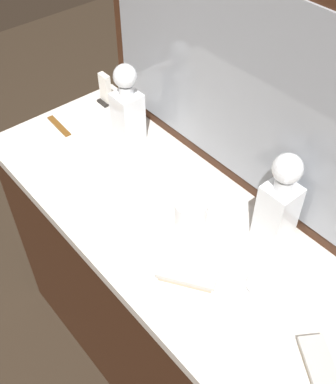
{
  "coord_description": "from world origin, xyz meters",
  "views": [
    {
      "loc": [
        0.66,
        -0.56,
        1.83
      ],
      "look_at": [
        0.0,
        0.0,
        0.95
      ],
      "focal_mm": 44.18,
      "sensor_mm": 36.0,
      "label": 1
    }
  ],
  "objects_px": {
    "napkin_holder": "(106,91)",
    "crystal_decanter_right": "(278,206)",
    "crystal_decanter_far_left": "(128,111)",
    "silver_brush_right": "(187,274)",
    "crystal_tumbler_far_right": "(191,215)",
    "porcelain_dish": "(261,286)",
    "silver_brush_front": "(322,373)",
    "tortoiseshell_comb": "(59,126)"
  },
  "relations": [
    {
      "from": "crystal_decanter_right",
      "to": "silver_brush_front",
      "type": "distance_m",
      "value": 0.39
    },
    {
      "from": "crystal_decanter_right",
      "to": "napkin_holder",
      "type": "xyz_separation_m",
      "value": [
        -0.77,
        0.01,
        -0.06
      ]
    },
    {
      "from": "crystal_decanter_right",
      "to": "napkin_holder",
      "type": "distance_m",
      "value": 0.77
    },
    {
      "from": "crystal_decanter_right",
      "to": "tortoiseshell_comb",
      "type": "bearing_deg",
      "value": -166.15
    },
    {
      "from": "crystal_decanter_right",
      "to": "porcelain_dish",
      "type": "xyz_separation_m",
      "value": [
        0.09,
        -0.14,
        -0.1
      ]
    },
    {
      "from": "crystal_decanter_far_left",
      "to": "crystal_tumbler_far_right",
      "type": "height_order",
      "value": "crystal_decanter_far_left"
    },
    {
      "from": "silver_brush_front",
      "to": "tortoiseshell_comb",
      "type": "bearing_deg",
      "value": 178.72
    },
    {
      "from": "crystal_decanter_right",
      "to": "crystal_tumbler_far_right",
      "type": "height_order",
      "value": "crystal_decanter_right"
    },
    {
      "from": "silver_brush_front",
      "to": "crystal_tumbler_far_right",
      "type": "bearing_deg",
      "value": 171.6
    },
    {
      "from": "crystal_tumbler_far_right",
      "to": "porcelain_dish",
      "type": "height_order",
      "value": "crystal_tumbler_far_right"
    },
    {
      "from": "napkin_holder",
      "to": "crystal_decanter_right",
      "type": "bearing_deg",
      "value": -1.06
    },
    {
      "from": "porcelain_dish",
      "to": "napkin_holder",
      "type": "bearing_deg",
      "value": 169.6
    },
    {
      "from": "crystal_decanter_right",
      "to": "silver_brush_front",
      "type": "bearing_deg",
      "value": -33.74
    },
    {
      "from": "crystal_decanter_far_left",
      "to": "napkin_holder",
      "type": "xyz_separation_m",
      "value": [
        -0.21,
        0.06,
        -0.06
      ]
    },
    {
      "from": "crystal_tumbler_far_right",
      "to": "crystal_decanter_far_left",
      "type": "bearing_deg",
      "value": 166.32
    },
    {
      "from": "crystal_decanter_right",
      "to": "tortoiseshell_comb",
      "type": "height_order",
      "value": "crystal_decanter_right"
    },
    {
      "from": "crystal_decanter_right",
      "to": "crystal_tumbler_far_right",
      "type": "bearing_deg",
      "value": -139.29
    },
    {
      "from": "porcelain_dish",
      "to": "tortoiseshell_comb",
      "type": "relative_size",
      "value": 0.55
    },
    {
      "from": "crystal_decanter_right",
      "to": "silver_brush_right",
      "type": "distance_m",
      "value": 0.28
    },
    {
      "from": "crystal_decanter_far_left",
      "to": "tortoiseshell_comb",
      "type": "bearing_deg",
      "value": -143.68
    },
    {
      "from": "tortoiseshell_comb",
      "to": "napkin_holder",
      "type": "bearing_deg",
      "value": 93.7
    },
    {
      "from": "crystal_decanter_far_left",
      "to": "silver_brush_front",
      "type": "xyz_separation_m",
      "value": [
        0.88,
        -0.17,
        -0.09
      ]
    },
    {
      "from": "silver_brush_front",
      "to": "silver_brush_right",
      "type": "bearing_deg",
      "value": -172.29
    },
    {
      "from": "silver_brush_front",
      "to": "napkin_holder",
      "type": "distance_m",
      "value": 1.11
    },
    {
      "from": "silver_brush_right",
      "to": "porcelain_dish",
      "type": "xyz_separation_m",
      "value": [
        0.13,
        0.12,
        -0.01
      ]
    },
    {
      "from": "crystal_decanter_far_left",
      "to": "porcelain_dish",
      "type": "height_order",
      "value": "crystal_decanter_far_left"
    },
    {
      "from": "crystal_decanter_far_left",
      "to": "napkin_holder",
      "type": "distance_m",
      "value": 0.22
    },
    {
      "from": "crystal_tumbler_far_right",
      "to": "napkin_holder",
      "type": "distance_m",
      "value": 0.63
    },
    {
      "from": "crystal_decanter_right",
      "to": "napkin_holder",
      "type": "relative_size",
      "value": 2.45
    },
    {
      "from": "crystal_tumbler_far_right",
      "to": "crystal_decanter_right",
      "type": "bearing_deg",
      "value": 40.71
    },
    {
      "from": "crystal_decanter_far_left",
      "to": "silver_brush_right",
      "type": "bearing_deg",
      "value": -22.63
    },
    {
      "from": "porcelain_dish",
      "to": "tortoiseshell_comb",
      "type": "height_order",
      "value": "porcelain_dish"
    },
    {
      "from": "tortoiseshell_comb",
      "to": "crystal_decanter_far_left",
      "type": "bearing_deg",
      "value": 36.32
    },
    {
      "from": "tortoiseshell_comb",
      "to": "crystal_decanter_right",
      "type": "bearing_deg",
      "value": 13.85
    },
    {
      "from": "crystal_decanter_far_left",
      "to": "silver_brush_right",
      "type": "relative_size",
      "value": 1.69
    },
    {
      "from": "crystal_decanter_right",
      "to": "napkin_holder",
      "type": "bearing_deg",
      "value": 178.94
    },
    {
      "from": "crystal_tumbler_far_right",
      "to": "porcelain_dish",
      "type": "bearing_deg",
      "value": -0.86
    },
    {
      "from": "crystal_decanter_far_left",
      "to": "tortoiseshell_comb",
      "type": "height_order",
      "value": "crystal_decanter_far_left"
    },
    {
      "from": "crystal_decanter_right",
      "to": "tortoiseshell_comb",
      "type": "xyz_separation_m",
      "value": [
        -0.76,
        -0.19,
        -0.11
      ]
    },
    {
      "from": "porcelain_dish",
      "to": "silver_brush_front",
      "type": "bearing_deg",
      "value": -16.57
    },
    {
      "from": "crystal_decanter_far_left",
      "to": "tortoiseshell_comb",
      "type": "relative_size",
      "value": 2.06
    },
    {
      "from": "silver_brush_front",
      "to": "napkin_holder",
      "type": "relative_size",
      "value": 1.47
    }
  ]
}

